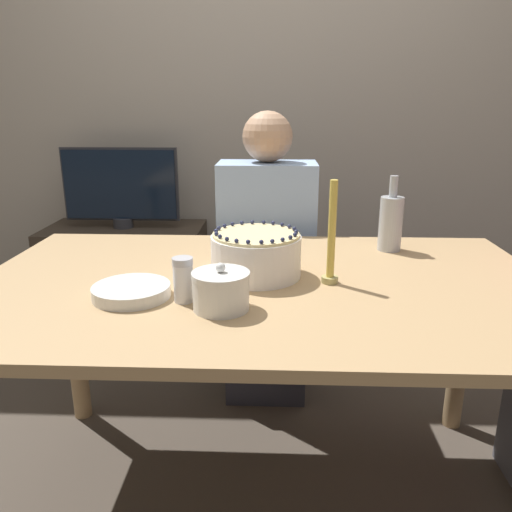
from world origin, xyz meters
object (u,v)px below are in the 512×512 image
at_px(cake, 256,255).
at_px(sugar_shaker, 183,279).
at_px(sugar_bowl, 221,290).
at_px(tv_monitor, 120,186).
at_px(bottle, 391,222).
at_px(person_man_blue_shirt, 267,277).
at_px(candle, 331,242).

height_order(cake, sugar_shaker, cake).
height_order(sugar_bowl, sugar_shaker, sugar_bowl).
height_order(sugar_bowl, tv_monitor, tv_monitor).
distance_m(cake, tv_monitor, 1.33).
relative_size(sugar_bowl, bottle, 0.56).
bearing_deg(sugar_bowl, person_man_blue_shirt, 83.97).
distance_m(cake, candle, 0.22).
height_order(sugar_bowl, bottle, bottle).
relative_size(bottle, tv_monitor, 0.43).
relative_size(sugar_bowl, sugar_shaker, 1.22).
xyz_separation_m(candle, bottle, (0.24, 0.34, -0.02)).
distance_m(cake, person_man_blue_shirt, 0.72).
relative_size(cake, bottle, 1.02).
distance_m(candle, bottle, 0.41).
xyz_separation_m(sugar_bowl, candle, (0.28, 0.20, 0.07)).
height_order(cake, tv_monitor, tv_monitor).
height_order(sugar_shaker, candle, candle).
height_order(cake, person_man_blue_shirt, person_man_blue_shirt).
bearing_deg(person_man_blue_shirt, sugar_bowl, 83.97).
relative_size(cake, sugar_shaker, 2.25).
bearing_deg(candle, sugar_shaker, -158.19).
distance_m(cake, sugar_shaker, 0.27).
distance_m(sugar_bowl, sugar_shaker, 0.11).
relative_size(bottle, person_man_blue_shirt, 0.21).
height_order(sugar_shaker, bottle, bottle).
xyz_separation_m(cake, sugar_shaker, (-0.18, -0.21, -0.01)).
relative_size(person_man_blue_shirt, tv_monitor, 2.08).
distance_m(bottle, tv_monitor, 1.44).
relative_size(sugar_shaker, tv_monitor, 0.20).
relative_size(sugar_shaker, person_man_blue_shirt, 0.09).
distance_m(sugar_bowl, person_man_blue_shirt, 0.95).
xyz_separation_m(bottle, person_man_blue_shirt, (-0.42, 0.37, -0.33)).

